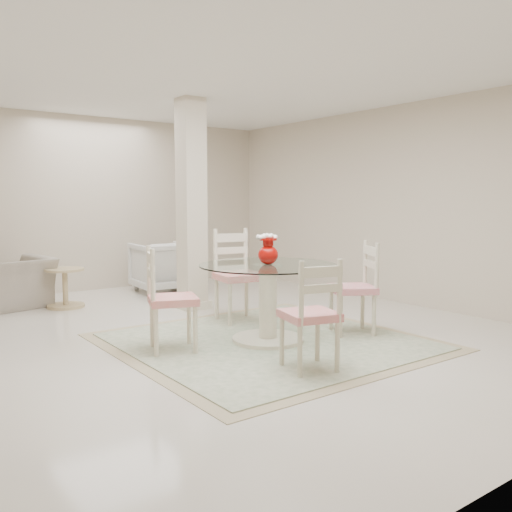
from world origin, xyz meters
TOP-DOWN VIEW (x-y plane):
  - ground at (0.00, 0.00)m, footprint 7.00×7.00m
  - room_shell at (0.00, 0.00)m, footprint 6.02×7.02m
  - column at (0.50, 1.30)m, footprint 0.30×0.30m
  - area_rug at (0.24, -0.65)m, footprint 2.86×2.86m
  - dining_table at (0.24, -0.65)m, footprint 1.36×1.36m
  - red_vase at (0.24, -0.65)m, footprint 0.23×0.20m
  - dining_chair_east at (1.21, -0.96)m, footprint 0.59×0.59m
  - dining_chair_north at (0.53, 0.33)m, footprint 0.55×0.55m
  - dining_chair_west at (-0.73, -0.36)m, footprint 0.56×0.56m
  - dining_chair_south at (-0.05, -1.63)m, footprint 0.51×0.51m
  - recliner_taupe at (-1.45, 2.72)m, footprint 1.16×1.06m
  - armchair_white at (0.77, 2.70)m, footprint 0.88×0.91m
  - side_table at (-0.83, 2.33)m, footprint 0.50×0.50m

SIDE VIEW (x-z plane):
  - ground at x=0.00m, z-range 0.00..0.00m
  - area_rug at x=0.24m, z-range 0.00..0.02m
  - side_table at x=-0.83m, z-range -0.02..0.50m
  - recliner_taupe at x=-1.45m, z-range 0.00..0.66m
  - armchair_white at x=0.77m, z-range 0.00..0.77m
  - dining_table at x=0.24m, z-range 0.01..0.79m
  - dining_chair_south at x=-0.05m, z-range 0.03..1.07m
  - dining_chair_east at x=1.21m, z-range 0.03..1.11m
  - dining_chair_west at x=-0.73m, z-range 0.03..1.11m
  - dining_chair_north at x=0.53m, z-range 0.03..1.22m
  - red_vase at x=0.24m, z-range 0.78..1.08m
  - column at x=0.50m, z-range 0.00..2.70m
  - room_shell at x=0.00m, z-range 0.50..3.21m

